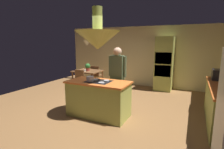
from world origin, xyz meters
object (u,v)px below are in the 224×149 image
at_px(kitchen_island, 99,98).
at_px(microwave_on_counter, 222,75).
at_px(person_at_island, 117,74).
at_px(chair_facing_island, 78,80).
at_px(chair_by_back_wall, 96,74).
at_px(cup_on_table, 85,70).
at_px(oven_tower, 164,64).
at_px(dining_table, 88,73).
at_px(potted_plant_on_table, 88,67).
at_px(cooking_pot_on_cooktop, 90,79).

xyz_separation_m(kitchen_island, microwave_on_counter, (2.84, 1.49, 0.59)).
distance_m(person_at_island, chair_facing_island, 2.14).
distance_m(chair_by_back_wall, cup_on_table, 0.93).
height_order(oven_tower, chair_by_back_wall, oven_tower).
bearing_deg(dining_table, microwave_on_counter, -7.70).
bearing_deg(dining_table, oven_tower, 22.21).
height_order(dining_table, chair_by_back_wall, chair_by_back_wall).
height_order(chair_facing_island, chair_by_back_wall, same).
bearing_deg(oven_tower, kitchen_island, -108.74).
height_order(oven_tower, dining_table, oven_tower).
bearing_deg(microwave_on_counter, chair_facing_island, -179.39).
bearing_deg(oven_tower, person_at_island, -108.69).
distance_m(potted_plant_on_table, cup_on_table, 0.21).
distance_m(oven_tower, dining_table, 3.05).
bearing_deg(cup_on_table, kitchen_island, -47.95).
bearing_deg(cooking_pot_on_cooktop, oven_tower, 69.52).
relative_size(chair_facing_island, cup_on_table, 9.67).
height_order(kitchen_island, chair_facing_island, kitchen_island).
bearing_deg(cooking_pot_on_cooktop, potted_plant_on_table, 124.56).
distance_m(dining_table, chair_by_back_wall, 0.68).
bearing_deg(chair_by_back_wall, oven_tower, -170.25).
height_order(person_at_island, chair_by_back_wall, person_at_island).
bearing_deg(person_at_island, cooking_pot_on_cooktop, -115.90).
bearing_deg(chair_facing_island, oven_tower, 32.81).
distance_m(person_at_island, chair_by_back_wall, 2.89).
relative_size(dining_table, chair_facing_island, 1.22).
xyz_separation_m(oven_tower, dining_table, (-2.80, -1.14, -0.39)).
distance_m(dining_table, person_at_island, 2.43).
bearing_deg(person_at_island, chair_facing_island, 158.48).
bearing_deg(chair_facing_island, microwave_on_counter, 0.61).
distance_m(oven_tower, potted_plant_on_table, 3.01).
bearing_deg(potted_plant_on_table, microwave_on_counter, -7.04).
relative_size(chair_by_back_wall, potted_plant_on_table, 2.90).
relative_size(kitchen_island, dining_table, 1.50).
bearing_deg(cup_on_table, person_at_island, -31.98).
bearing_deg(microwave_on_counter, person_at_island, -162.75).
height_order(kitchen_island, microwave_on_counter, microwave_on_counter).
xyz_separation_m(microwave_on_counter, cooking_pot_on_cooktop, (-3.00, -1.62, -0.06)).
distance_m(oven_tower, microwave_on_counter, 2.47).
bearing_deg(potted_plant_on_table, kitchen_island, -50.96).
distance_m(potted_plant_on_table, cooking_pot_on_cooktop, 2.64).
xyz_separation_m(person_at_island, cup_on_table, (-1.93, 1.20, -0.21)).
relative_size(chair_by_back_wall, microwave_on_counter, 1.89).
relative_size(dining_table, microwave_on_counter, 2.31).
height_order(kitchen_island, chair_by_back_wall, kitchen_island).
height_order(chair_facing_island, potted_plant_on_table, potted_plant_on_table).
relative_size(oven_tower, chair_by_back_wall, 2.41).
relative_size(chair_by_back_wall, cup_on_table, 9.67).
bearing_deg(cooking_pot_on_cooktop, kitchen_island, 39.09).
bearing_deg(oven_tower, potted_plant_on_table, -156.44).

